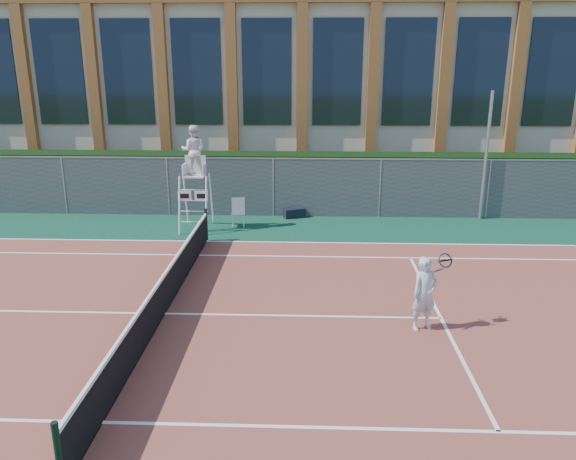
{
  "coord_description": "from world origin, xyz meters",
  "views": [
    {
      "loc": [
        3.34,
        -11.84,
        5.68
      ],
      "look_at": [
        2.77,
        3.0,
        1.2
      ],
      "focal_mm": 35.0,
      "sensor_mm": 36.0,
      "label": 1
    }
  ],
  "objects_px": {
    "steel_pole": "(486,157)",
    "plastic_chair": "(238,209)",
    "tennis_player": "(425,293)",
    "umpire_chair": "(194,153)"
  },
  "relations": [
    {
      "from": "umpire_chair",
      "to": "plastic_chair",
      "type": "distance_m",
      "value": 2.54
    },
    {
      "from": "plastic_chair",
      "to": "tennis_player",
      "type": "relative_size",
      "value": 0.6
    },
    {
      "from": "steel_pole",
      "to": "tennis_player",
      "type": "relative_size",
      "value": 2.81
    },
    {
      "from": "steel_pole",
      "to": "plastic_chair",
      "type": "height_order",
      "value": "steel_pole"
    },
    {
      "from": "steel_pole",
      "to": "umpire_chair",
      "type": "xyz_separation_m",
      "value": [
        -10.36,
        -1.65,
        0.33
      ]
    },
    {
      "from": "umpire_chair",
      "to": "tennis_player",
      "type": "bearing_deg",
      "value": -49.53
    },
    {
      "from": "plastic_chair",
      "to": "tennis_player",
      "type": "distance_m",
      "value": 9.44
    },
    {
      "from": "tennis_player",
      "to": "umpire_chair",
      "type": "bearing_deg",
      "value": 130.47
    },
    {
      "from": "steel_pole",
      "to": "umpire_chair",
      "type": "distance_m",
      "value": 10.5
    },
    {
      "from": "steel_pole",
      "to": "umpire_chair",
      "type": "height_order",
      "value": "steel_pole"
    }
  ]
}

